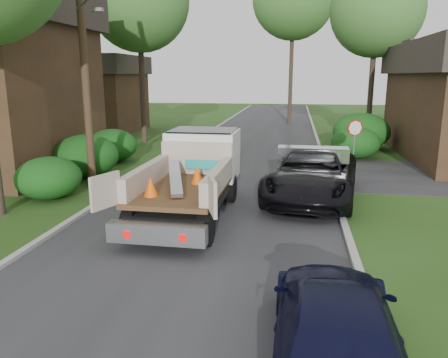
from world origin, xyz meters
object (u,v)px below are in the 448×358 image
flatbed_truck (196,168)px  black_pickup (312,175)px  utility_pole (84,54)px  tree_left_far (139,1)px  navy_suv (335,325)px  tree_right_far (377,11)px  house_left_far (92,93)px  stop_sign (355,135)px

flatbed_truck → black_pickup: (3.89, 1.82, -0.48)m
utility_pole → tree_left_far: 12.77m
black_pickup → navy_suv: 9.54m
utility_pole → flatbed_truck: 6.56m
flatbed_truck → tree_right_far: bearing=65.3°
house_left_far → tree_left_far: 9.81m
house_left_far → flatbed_truck: size_ratio=1.13×
tree_right_far → flatbed_truck: (-8.16, -17.32, -7.11)m
flatbed_truck → navy_suv: bearing=-62.5°
stop_sign → utility_pole: (-10.68, -4.02, 3.40)m
house_left_far → tree_right_far: tree_right_far is taller
stop_sign → house_left_far: house_left_far is taller
tree_left_far → stop_sign: bearing=-32.2°
tree_left_far → flatbed_truck: 17.60m
utility_pole → house_left_far: 18.93m
black_pickup → navy_suv: (0.03, -9.53, -0.21)m
navy_suv → stop_sign: bearing=-96.6°
navy_suv → tree_left_far: bearing=-62.7°
flatbed_truck → navy_suv: 8.68m
black_pickup → flatbed_truck: bearing=-146.9°
utility_pole → house_left_far: utility_pole is taller
tree_left_far → tree_right_far: bearing=11.3°
stop_sign → navy_suv: size_ratio=0.52×
house_left_far → stop_sign: bearing=-34.8°
tree_left_far → black_pickup: tree_left_far is taller
flatbed_truck → navy_suv: (3.92, -7.71, -0.68)m
stop_sign → navy_suv: 14.21m
house_left_far → utility_pole: bearing=-64.8°
house_left_far → tree_left_far: (6.00, -5.00, 5.93)m
house_left_far → flatbed_truck: 23.26m
tree_right_far → black_pickup: (-4.27, -15.50, -7.58)m
black_pickup → navy_suv: bearing=-81.9°
tree_right_far → black_pickup: 17.78m
stop_sign → flatbed_truck: size_ratio=0.37×
utility_pole → flatbed_truck: utility_pole is taller
black_pickup → tree_right_far: bearing=82.6°
stop_sign → tree_right_far: 13.08m
stop_sign → tree_right_far: tree_right_far is taller
utility_pole → tree_right_far: tree_right_far is taller
stop_sign → tree_left_far: bearing=147.8°
tree_right_far → black_pickup: size_ratio=1.79×
tree_right_far → black_pickup: bearing=-105.4°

